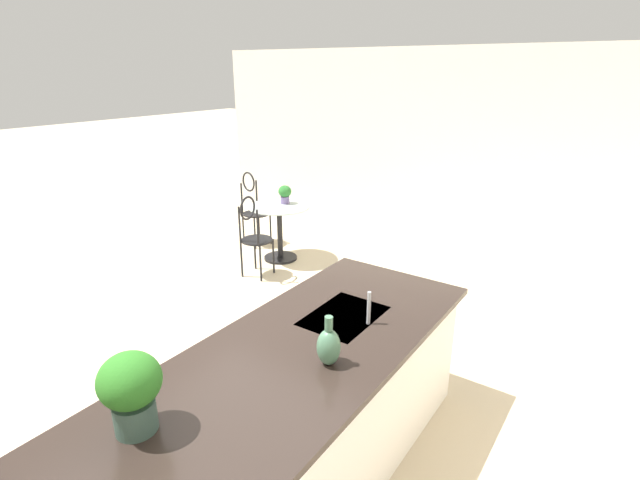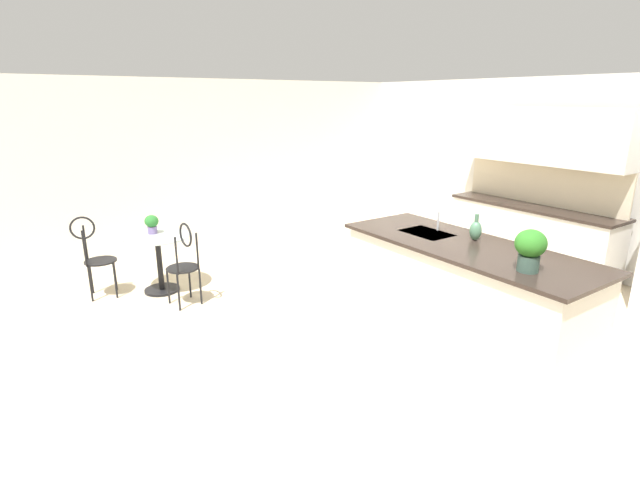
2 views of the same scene
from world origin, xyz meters
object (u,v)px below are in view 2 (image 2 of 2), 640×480
object	(u,v)px
bistro_table	(159,258)
potted_plant_counter_far	(530,248)
potted_plant_on_table	(152,223)
chair_near_window	(184,260)
vase_on_counter	(476,230)
chair_by_island	(94,253)

from	to	relation	value
bistro_table	potted_plant_counter_far	world-z (taller)	potted_plant_counter_far
potted_plant_on_table	potted_plant_counter_far	xyz separation A→B (m)	(3.80, 2.21, 0.26)
chair_near_window	potted_plant_counter_far	distance (m)	3.73
bistro_table	vase_on_counter	distance (m)	3.85
bistro_table	chair_near_window	world-z (taller)	chair_near_window
bistro_table	potted_plant_counter_far	distance (m)	4.33
chair_by_island	potted_plant_counter_far	xyz separation A→B (m)	(3.93, 2.90, 0.57)
potted_plant_on_table	chair_by_island	bearing A→B (deg)	-100.45
bistro_table	vase_on_counter	xyz separation A→B (m)	(2.76, 2.62, 0.58)
potted_plant_on_table	vase_on_counter	size ratio (longest dim) A/B	0.84
potted_plant_counter_far	vase_on_counter	bearing A→B (deg)	154.94
potted_plant_counter_far	vase_on_counter	xyz separation A→B (m)	(-0.90, 0.42, -0.11)
potted_plant_counter_far	potted_plant_on_table	bearing A→B (deg)	-149.79
bistro_table	vase_on_counter	world-z (taller)	vase_on_counter
chair_near_window	chair_by_island	distance (m)	1.21
chair_by_island	potted_plant_on_table	distance (m)	0.76
bistro_table	vase_on_counter	bearing A→B (deg)	43.54
chair_near_window	potted_plant_on_table	distance (m)	0.84
bistro_table	chair_by_island	xyz separation A→B (m)	(-0.27, -0.70, 0.13)
chair_near_window	vase_on_counter	world-z (taller)	vase_on_counter
bistro_table	potted_plant_on_table	world-z (taller)	potted_plant_on_table
chair_by_island	vase_on_counter	xyz separation A→B (m)	(3.03, 3.32, 0.46)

